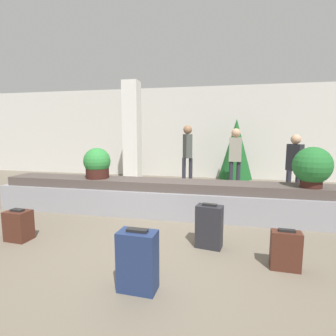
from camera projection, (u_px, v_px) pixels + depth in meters
ground_plane at (149, 243)px, 3.89m from camera, size 18.00×18.00×0.00m
back_wall at (194, 133)px, 9.36m from camera, size 18.00×0.06×3.20m
carousel at (168, 198)px, 5.20m from camera, size 7.10×0.79×0.68m
pillar at (132, 133)px, 8.30m from camera, size 0.48×0.48×3.20m
suitcase_0 at (19, 225)px, 3.97m from camera, size 0.37×0.29×0.48m
suitcase_1 at (286, 250)px, 3.11m from camera, size 0.35×0.19×0.50m
suitcase_2 at (209, 226)px, 3.71m from camera, size 0.39×0.27×0.64m
suitcase_3 at (138, 261)px, 2.69m from camera, size 0.41×0.25×0.66m
potted_plant_0 at (97, 164)px, 5.40m from camera, size 0.55×0.55×0.63m
potted_plant_1 at (312, 167)px, 4.47m from camera, size 0.64×0.64×0.70m
traveler_0 at (235, 154)px, 7.14m from camera, size 0.34×0.24×1.73m
traveler_1 at (187, 150)px, 7.67m from camera, size 0.31×0.37×1.82m
traveler_2 at (294, 163)px, 5.93m from camera, size 0.35×0.36×1.58m
decorated_tree at (236, 149)px, 8.15m from camera, size 1.04×1.04×2.03m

